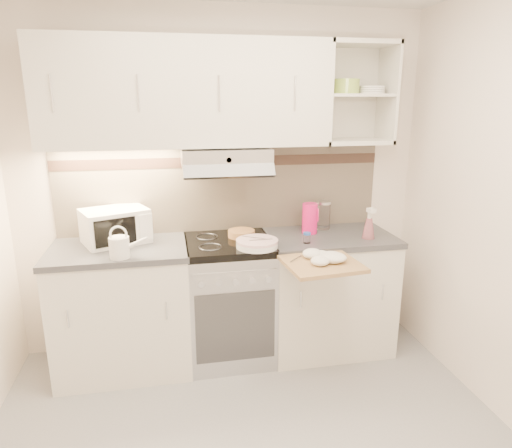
% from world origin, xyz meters
% --- Properties ---
extents(room_shell, '(3.04, 2.84, 2.52)m').
position_xyz_m(room_shell, '(0.00, 0.37, 1.63)').
color(room_shell, white).
rests_on(room_shell, ground).
extents(base_cabinet_left, '(0.90, 0.60, 0.86)m').
position_xyz_m(base_cabinet_left, '(-0.75, 1.10, 0.43)').
color(base_cabinet_left, silver).
rests_on(base_cabinet_left, ground).
extents(worktop_left, '(0.92, 0.62, 0.04)m').
position_xyz_m(worktop_left, '(-0.75, 1.10, 0.88)').
color(worktop_left, '#47474C').
rests_on(worktop_left, base_cabinet_left).
extents(base_cabinet_right, '(0.90, 0.60, 0.86)m').
position_xyz_m(base_cabinet_right, '(0.75, 1.10, 0.43)').
color(base_cabinet_right, silver).
rests_on(base_cabinet_right, ground).
extents(worktop_right, '(0.92, 0.62, 0.04)m').
position_xyz_m(worktop_right, '(0.75, 1.10, 0.88)').
color(worktop_right, '#47474C').
rests_on(worktop_right, base_cabinet_right).
extents(electric_range, '(0.60, 0.60, 0.90)m').
position_xyz_m(electric_range, '(0.00, 1.10, 0.45)').
color(electric_range, '#B7B7BC').
rests_on(electric_range, ground).
extents(microwave, '(0.51, 0.45, 0.24)m').
position_xyz_m(microwave, '(-0.77, 1.22, 1.02)').
color(microwave, white).
rests_on(microwave, worktop_left).
extents(watering_can, '(0.25, 0.13, 0.21)m').
position_xyz_m(watering_can, '(-0.71, 0.88, 0.97)').
color(watering_can, white).
rests_on(watering_can, worktop_left).
extents(plate_stack, '(0.28, 0.28, 0.06)m').
position_xyz_m(plate_stack, '(0.17, 0.92, 0.93)').
color(plate_stack, white).
rests_on(plate_stack, electric_range).
extents(bread_loaf, '(0.19, 0.19, 0.05)m').
position_xyz_m(bread_loaf, '(0.11, 1.18, 0.92)').
color(bread_loaf, '#B0713F').
rests_on(bread_loaf, electric_range).
extents(pink_pitcher, '(0.12, 0.11, 0.22)m').
position_xyz_m(pink_pitcher, '(0.62, 1.17, 1.01)').
color(pink_pitcher, '#E41265').
rests_on(pink_pitcher, worktop_right).
extents(glass_jar, '(0.11, 0.11, 0.22)m').
position_xyz_m(glass_jar, '(0.75, 1.26, 1.01)').
color(glass_jar, silver).
rests_on(glass_jar, worktop_right).
extents(spice_jar, '(0.05, 0.05, 0.08)m').
position_xyz_m(spice_jar, '(0.53, 0.94, 0.94)').
color(spice_jar, white).
rests_on(spice_jar, worktop_right).
extents(spray_bottle, '(0.09, 0.09, 0.24)m').
position_xyz_m(spray_bottle, '(0.99, 0.97, 0.99)').
color(spray_bottle, pink).
rests_on(spray_bottle, worktop_right).
extents(cutting_board, '(0.49, 0.45, 0.02)m').
position_xyz_m(cutting_board, '(0.52, 0.60, 0.87)').
color(cutting_board, tan).
rests_on(cutting_board, base_cabinet_right).
extents(dish_towel, '(0.32, 0.29, 0.07)m').
position_xyz_m(dish_towel, '(0.55, 0.62, 0.92)').
color(dish_towel, silver).
rests_on(dish_towel, cutting_board).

